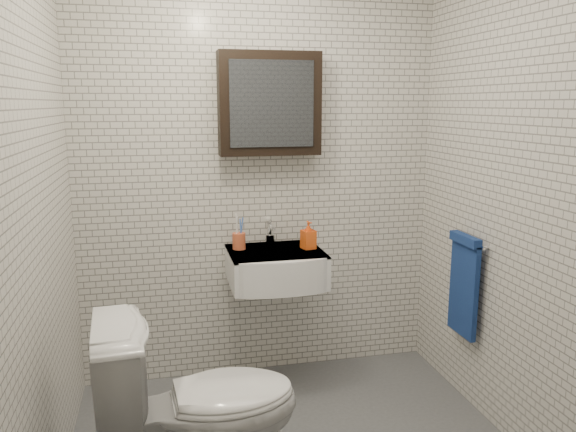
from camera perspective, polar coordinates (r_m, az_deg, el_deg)
The scene contains 8 objects.
room_shell at distance 2.45m, azimuth 1.20°, elevation 5.83°, with size 2.22×2.02×2.51m.
washbasin at distance 3.30m, azimuth -1.13°, elevation -5.28°, with size 0.55×0.50×0.20m.
faucet at distance 3.45m, azimuth -1.81°, elevation -1.79°, with size 0.06×0.20×0.15m.
mirror_cabinet at distance 3.36m, azimuth -1.88°, elevation 11.31°, with size 0.60×0.15×0.60m.
towel_rail at distance 3.32m, azimuth 17.46°, elevation -6.31°, with size 0.09×0.30×0.58m.
toothbrush_cup at distance 3.35m, azimuth -5.01°, elevation -2.46°, with size 0.09×0.09×0.21m.
soap_bottle at distance 3.35m, azimuth 2.08°, elevation -1.94°, with size 0.07×0.08×0.17m, color orange.
toilet at distance 2.56m, azimuth -8.88°, elevation -18.62°, with size 0.48×0.84×0.86m, color white.
Camera 1 is at (-0.60, -2.37, 1.70)m, focal length 35.00 mm.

